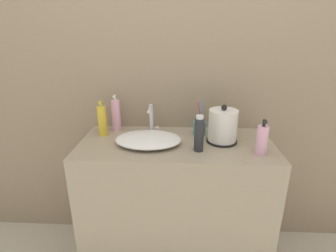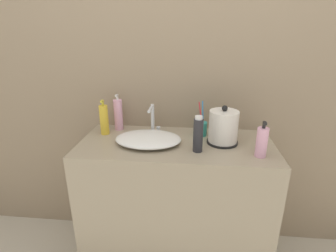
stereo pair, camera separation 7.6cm
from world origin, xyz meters
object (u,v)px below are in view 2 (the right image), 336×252
at_px(lotion_bottle, 262,142).
at_px(faucet, 153,118).
at_px(hand_cream_bottle, 198,135).
at_px(electric_kettle, 223,128).
at_px(toothbrush_cup, 201,128).
at_px(shampoo_bottle, 118,114).
at_px(mouthwash_bottle, 104,120).

bearing_deg(lotion_bottle, faucet, 156.76).
distance_m(lotion_bottle, hand_cream_bottle, 0.32).
bearing_deg(lotion_bottle, electric_kettle, 139.66).
bearing_deg(electric_kettle, toothbrush_cup, 139.37).
xyz_separation_m(toothbrush_cup, hand_cream_bottle, (-0.02, -0.23, 0.05)).
distance_m(toothbrush_cup, shampoo_bottle, 0.53).
bearing_deg(lotion_bottle, mouthwash_bottle, 166.12).
xyz_separation_m(faucet, mouthwash_bottle, (-0.30, -0.03, -0.01)).
bearing_deg(faucet, shampoo_bottle, 167.51).
height_order(toothbrush_cup, lotion_bottle, toothbrush_cup).
height_order(mouthwash_bottle, hand_cream_bottle, mouthwash_bottle).
xyz_separation_m(faucet, electric_kettle, (0.42, -0.10, -0.01)).
xyz_separation_m(mouthwash_bottle, hand_cream_bottle, (0.57, -0.19, 0.00)).
relative_size(shampoo_bottle, mouthwash_bottle, 1.07).
relative_size(toothbrush_cup, mouthwash_bottle, 1.02).
xyz_separation_m(shampoo_bottle, hand_cream_bottle, (0.51, -0.28, -0.01)).
relative_size(lotion_bottle, mouthwash_bottle, 0.87).
bearing_deg(mouthwash_bottle, lotion_bottle, -13.88).
relative_size(faucet, shampoo_bottle, 0.79).
distance_m(lotion_bottle, mouthwash_bottle, 0.92).
height_order(faucet, shampoo_bottle, shampoo_bottle).
distance_m(shampoo_bottle, hand_cream_bottle, 0.58).
xyz_separation_m(electric_kettle, toothbrush_cup, (-0.12, 0.11, -0.05)).
distance_m(faucet, lotion_bottle, 0.65).
bearing_deg(toothbrush_cup, mouthwash_bottle, -176.54).
xyz_separation_m(electric_kettle, shampoo_bottle, (-0.65, 0.16, 0.01)).
distance_m(toothbrush_cup, mouthwash_bottle, 0.60).
bearing_deg(faucet, hand_cream_bottle, -39.80).
bearing_deg(toothbrush_cup, faucet, -179.80).
xyz_separation_m(faucet, lotion_bottle, (0.60, -0.26, -0.02)).
bearing_deg(shampoo_bottle, mouthwash_bottle, -127.05).
bearing_deg(lotion_bottle, hand_cream_bottle, 175.24).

